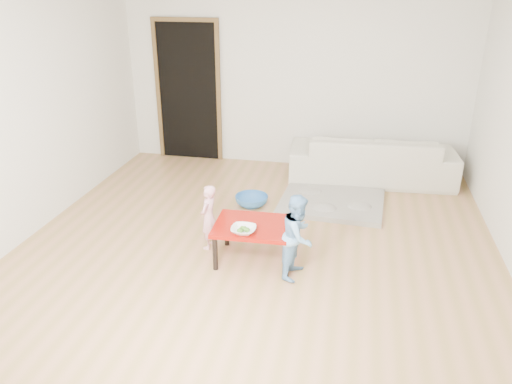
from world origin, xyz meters
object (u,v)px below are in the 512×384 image
(bowl, at_px, (244,230))
(child_blue, at_px, (298,236))
(red_table, at_px, (255,242))
(child_pink, at_px, (209,217))
(sofa, at_px, (372,158))
(basin, at_px, (252,201))

(bowl, relative_size, child_blue, 0.29)
(red_table, bearing_deg, child_blue, -21.89)
(child_pink, distance_m, child_blue, 1.03)
(sofa, relative_size, child_pink, 3.20)
(sofa, xyz_separation_m, child_blue, (-0.69, -2.65, 0.09))
(bowl, bearing_deg, red_table, 69.49)
(bowl, xyz_separation_m, child_pink, (-0.45, 0.34, -0.08))
(bowl, bearing_deg, basin, 99.25)
(basin, bearing_deg, bowl, -80.75)
(sofa, height_order, red_table, sofa)
(bowl, distance_m, child_blue, 0.52)
(bowl, height_order, basin, bowl)
(red_table, relative_size, child_blue, 0.96)
(red_table, relative_size, bowl, 3.32)
(sofa, bearing_deg, child_blue, 71.84)
(child_blue, distance_m, basin, 1.68)
(bowl, distance_m, child_pink, 0.57)
(red_table, distance_m, bowl, 0.30)
(red_table, height_order, basin, red_table)
(child_pink, bearing_deg, bowl, 62.26)
(sofa, bearing_deg, bowl, 61.89)
(child_blue, bearing_deg, basin, 39.92)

